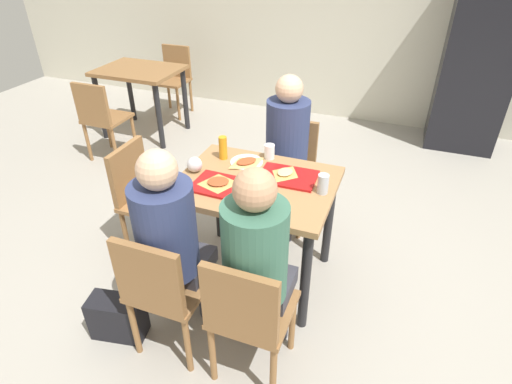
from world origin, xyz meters
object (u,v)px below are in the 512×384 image
object	(u,v)px
main_table	(256,198)
background_chair_near	(101,116)
pizza_slice_c	(246,162)
background_chair_far	(174,75)
chair_near_right	(248,313)
pizza_slice_d	(270,202)
handbag	(118,317)
paper_plate_center	(247,162)
chair_near_left	(162,287)
chair_far_side	(290,165)
background_table	(140,81)
paper_plate_near_edge	(267,203)
person_in_red	(171,236)
plastic_cup_b	(239,203)
foil_bundle	(195,164)
drink_fridge	(479,60)
condiment_bottle	(223,148)
person_far_side	(286,145)
person_in_brown_jacket	(258,258)
plastic_cup_a	(269,152)
tray_red_near	(222,186)
chair_left_end	(143,192)
pizza_slice_b	(285,173)
pizza_slice_a	(218,182)
soda_can	(323,184)
tray_red_far	(288,177)

from	to	relation	value
main_table	background_chair_near	distance (m)	2.37
pizza_slice_c	background_chair_far	size ratio (longest dim) A/B	0.28
chair_near_right	pizza_slice_d	xyz separation A→B (m)	(-0.08, 0.56, 0.30)
handbag	paper_plate_center	bearing A→B (deg)	65.67
chair_near_left	chair_far_side	world-z (taller)	same
background_table	paper_plate_near_edge	bearing A→B (deg)	-42.14
chair_near_left	person_in_red	distance (m)	0.28
paper_plate_center	background_table	world-z (taller)	paper_plate_center
plastic_cup_b	background_chair_near	distance (m)	2.57
foil_bundle	drink_fridge	xyz separation A→B (m)	(1.82, 2.87, 0.12)
chair_far_side	pizza_slice_d	size ratio (longest dim) A/B	3.13
chair_far_side	background_table	distance (m)	2.35
chair_far_side	condiment_bottle	distance (m)	0.73
paper_plate_center	person_far_side	bearing A→B (deg)	70.54
person_in_brown_jacket	plastic_cup_a	distance (m)	0.99
tray_red_near	chair_left_end	bearing A→B (deg)	169.24
chair_near_left	paper_plate_center	size ratio (longest dim) A/B	3.88
pizza_slice_b	background_chair_near	xyz separation A→B (m)	(-2.25, 0.96, -0.30)
pizza_slice_a	pizza_slice_c	xyz separation A→B (m)	(0.06, 0.32, -0.01)
condiment_bottle	background_table	size ratio (longest dim) A/B	0.18
tray_red_near	plastic_cup_b	bearing A→B (deg)	-44.24
plastic_cup_b	background_chair_far	bearing A→B (deg)	126.40
chair_near_right	plastic_cup_b	distance (m)	0.59
tray_red_near	background_chair_near	distance (m)	2.30
foil_bundle	main_table	bearing A→B (deg)	2.62
person_far_side	tray_red_near	size ratio (longest dim) A/B	3.51
soda_can	background_table	xyz separation A→B (m)	(-2.51, 1.80, -0.20)
paper_plate_center	foil_bundle	xyz separation A→B (m)	(-0.27, -0.23, 0.05)
person_in_red	handbag	xyz separation A→B (m)	(-0.35, -0.16, -0.61)
tray_red_far	background_table	bearing A→B (deg)	143.04
chair_near_left	pizza_slice_d	distance (m)	0.75
pizza_slice_d	soda_can	xyz separation A→B (m)	(0.25, 0.23, 0.04)
tray_red_near	main_table	bearing A→B (deg)	37.92
plastic_cup_a	chair_near_right	bearing A→B (deg)	-76.13
chair_near_right	tray_red_far	xyz separation A→B (m)	(-0.07, 0.88, 0.29)
pizza_slice_b	background_chair_far	distance (m)	3.32
paper_plate_center	paper_plate_near_edge	distance (m)	0.51
person_in_brown_jacket	drink_fridge	distance (m)	3.67
paper_plate_near_edge	soda_can	xyz separation A→B (m)	(0.27, 0.23, 0.06)
person_far_side	plastic_cup_a	bearing A→B (deg)	-94.65
chair_left_end	background_table	distance (m)	2.20
paper_plate_near_edge	plastic_cup_b	size ratio (longest dim) A/B	2.20
plastic_cup_a	background_chair_near	distance (m)	2.23
chair_near_left	person_in_brown_jacket	world-z (taller)	person_in_brown_jacket
person_far_side	background_table	distance (m)	2.42
person_far_side	pizza_slice_c	size ratio (longest dim) A/B	5.21
person_in_red	plastic_cup_a	xyz separation A→B (m)	(0.22, 0.95, 0.08)
chair_near_left	background_chair_far	bearing A→B (deg)	119.17
tray_red_near	pizza_slice_d	bearing A→B (deg)	-12.30
pizza_slice_b	handbag	distance (m)	1.35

